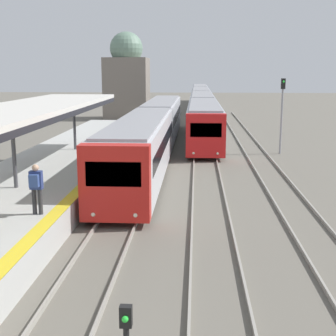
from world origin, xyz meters
The scene contains 6 objects.
platform_canopy centered at (-4.29, 13.62, 4.04)m, with size 4.00×23.53×3.15m.
person_on_platform centered at (-2.26, 10.13, 2.00)m, with size 0.40×0.40×1.66m.
train_near centered at (0.00, 27.55, 1.77)m, with size 2.57×31.81×3.19m.
train_far centered at (3.51, 55.93, 1.74)m, with size 2.52×62.64×3.14m.
signal_mast_far centered at (8.70, 27.97, 3.22)m, with size 0.28×0.29×5.13m.
distant_domed_building centered at (-5.35, 51.54, 4.68)m, with size 5.01×5.01×10.10m.
Camera 1 is at (2.89, -4.28, 5.63)m, focal length 50.00 mm.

